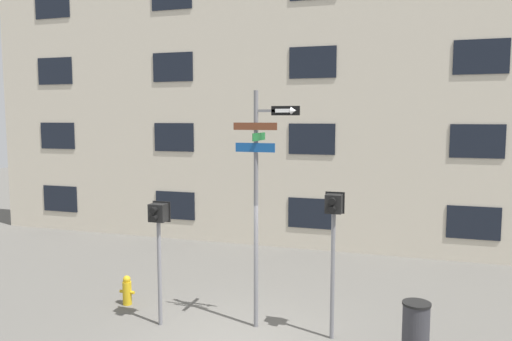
{
  "coord_description": "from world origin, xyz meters",
  "views": [
    {
      "loc": [
        3.07,
        -8.47,
        4.23
      ],
      "look_at": [
        0.12,
        0.84,
        3.2
      ],
      "focal_mm": 35.0,
      "sensor_mm": 36.0,
      "label": 1
    }
  ],
  "objects_px": {
    "fire_hydrant": "(127,291)",
    "trash_bin": "(416,331)",
    "pedestrian_signal_left": "(158,229)",
    "pedestrian_signal_right": "(333,227)",
    "street_sign_pole": "(259,190)"
  },
  "relations": [
    {
      "from": "fire_hydrant",
      "to": "trash_bin",
      "type": "height_order",
      "value": "trash_bin"
    },
    {
      "from": "trash_bin",
      "to": "pedestrian_signal_left",
      "type": "bearing_deg",
      "value": -179.65
    },
    {
      "from": "pedestrian_signal_left",
      "to": "trash_bin",
      "type": "bearing_deg",
      "value": 0.35
    },
    {
      "from": "pedestrian_signal_left",
      "to": "pedestrian_signal_right",
      "type": "relative_size",
      "value": 0.9
    },
    {
      "from": "street_sign_pole",
      "to": "pedestrian_signal_left",
      "type": "height_order",
      "value": "street_sign_pole"
    },
    {
      "from": "fire_hydrant",
      "to": "trash_bin",
      "type": "distance_m",
      "value": 6.29
    },
    {
      "from": "pedestrian_signal_right",
      "to": "street_sign_pole",
      "type": "bearing_deg",
      "value": 176.92
    },
    {
      "from": "street_sign_pole",
      "to": "pedestrian_signal_left",
      "type": "bearing_deg",
      "value": -165.52
    },
    {
      "from": "pedestrian_signal_right",
      "to": "trash_bin",
      "type": "relative_size",
      "value": 2.74
    },
    {
      "from": "pedestrian_signal_right",
      "to": "trash_bin",
      "type": "bearing_deg",
      "value": -14.49
    },
    {
      "from": "street_sign_pole",
      "to": "pedestrian_signal_right",
      "type": "height_order",
      "value": "street_sign_pole"
    },
    {
      "from": "street_sign_pole",
      "to": "pedestrian_signal_right",
      "type": "relative_size",
      "value": 1.68
    },
    {
      "from": "street_sign_pole",
      "to": "fire_hydrant",
      "type": "xyz_separation_m",
      "value": [
        -3.22,
        0.26,
        -2.49
      ]
    },
    {
      "from": "pedestrian_signal_left",
      "to": "pedestrian_signal_right",
      "type": "height_order",
      "value": "pedestrian_signal_right"
    },
    {
      "from": "pedestrian_signal_left",
      "to": "pedestrian_signal_right",
      "type": "xyz_separation_m",
      "value": [
        3.45,
        0.43,
        0.19
      ]
    }
  ]
}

